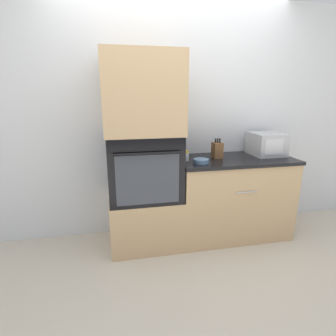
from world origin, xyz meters
The scene contains 11 objects.
ground_plane centered at (0.00, 0.00, 0.00)m, with size 12.00×12.00×0.00m, color beige.
wall_back centered at (0.00, 0.63, 1.25)m, with size 8.00×0.05×2.50m.
oven_cabinet_base centered at (-0.36, 0.30, 0.26)m, with size 0.72×0.60×0.53m.
wall_oven centered at (-0.36, 0.30, 0.85)m, with size 0.70×0.64×0.64m.
oven_cabinet_upper centered at (-0.36, 0.30, 1.54)m, with size 0.72×0.60×0.74m.
counter_unit centered at (0.61, 0.30, 0.44)m, with size 1.24×0.63×0.89m.
microwave centered at (1.02, 0.38, 1.01)m, with size 0.33×0.36×0.24m.
knife_block centered at (0.43, 0.34, 0.97)m, with size 0.09×0.11×0.21m.
bowl centered at (0.19, 0.17, 0.91)m, with size 0.15×0.15×0.04m.
condiment_jar_near centered at (0.07, 0.28, 0.94)m, with size 0.05×0.05×0.11m.
condiment_jar_mid centered at (0.06, 0.48, 0.93)m, with size 0.05×0.05×0.09m.
Camera 1 is at (-0.63, -2.22, 1.53)m, focal length 28.00 mm.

